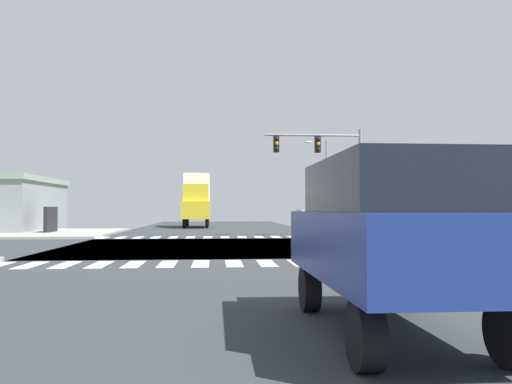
{
  "coord_description": "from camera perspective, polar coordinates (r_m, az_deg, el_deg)",
  "views": [
    {
      "loc": [
        -0.32,
        -23.06,
        1.66
      ],
      "look_at": [
        1.66,
        2.09,
        2.48
      ],
      "focal_mm": 36.31,
      "sensor_mm": 36.0,
      "label": 1
    }
  ],
  "objects": [
    {
      "name": "ground",
      "position": [
        23.13,
        -3.72,
        -6.04
      ],
      "size": [
        90.0,
        90.0,
        0.05
      ],
      "color": "#2E3336"
    },
    {
      "name": "sidewalk_corner_ne",
      "position": [
        37.54,
        16.32,
        -4.22
      ],
      "size": [
        12.0,
        12.0,
        0.14
      ],
      "color": "#A09B91",
      "rests_on": "ground"
    },
    {
      "name": "sidewalk_corner_nw",
      "position": [
        37.32,
        -24.43,
        -4.14
      ],
      "size": [
        12.0,
        12.0,
        0.14
      ],
      "color": "#999B8E",
      "rests_on": "ground"
    },
    {
      "name": "crosswalk_near",
      "position": [
        15.85,
        -4.27,
        -7.87
      ],
      "size": [
        13.5,
        2.0,
        0.01
      ],
      "color": "white",
      "rests_on": "ground"
    },
    {
      "name": "crosswalk_far",
      "position": [
        30.41,
        -4.39,
        -4.98
      ],
      "size": [
        13.5,
        2.0,
        0.01
      ],
      "color": "white",
      "rests_on": "ground"
    },
    {
      "name": "traffic_signal_mast",
      "position": [
        31.57,
        7.46,
        3.83
      ],
      "size": [
        5.96,
        0.55,
        6.51
      ],
      "color": "gray",
      "rests_on": "ground"
    },
    {
      "name": "street_lamp",
      "position": [
        40.87,
        7.43,
        1.82
      ],
      "size": [
        1.78,
        0.32,
        7.03
      ],
      "color": "gray",
      "rests_on": "ground"
    },
    {
      "name": "suv_farside_1",
      "position": [
        27.37,
        9.46,
        -2.4
      ],
      "size": [
        4.6,
        1.96,
        2.34
      ],
      "rotation": [
        0.0,
        0.0,
        4.71
      ],
      "color": "black",
      "rests_on": "ground"
    },
    {
      "name": "suv_leading_2",
      "position": [
        7.19,
        14.35,
        -3.95
      ],
      "size": [
        1.96,
        4.6,
        2.34
      ],
      "color": "black",
      "rests_on": "ground"
    },
    {
      "name": "box_truck_trailing_1",
      "position": [
        47.16,
        -6.55,
        -0.75
      ],
      "size": [
        2.4,
        7.2,
        4.85
      ],
      "rotation": [
        0.0,
        0.0,
        3.14
      ],
      "color": "black",
      "rests_on": "ground"
    }
  ]
}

